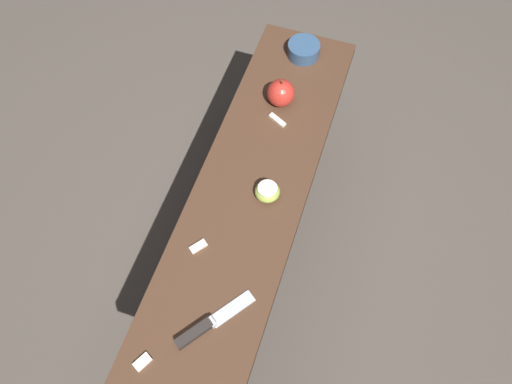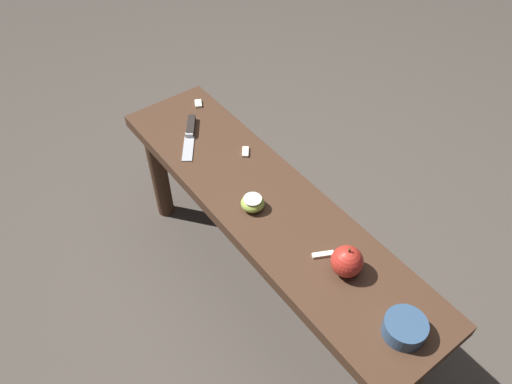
% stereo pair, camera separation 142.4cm
% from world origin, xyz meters
% --- Properties ---
extents(ground_plane, '(8.00, 8.00, 0.00)m').
position_xyz_m(ground_plane, '(0.00, 0.00, 0.00)').
color(ground_plane, '#4C443D').
extents(wooden_bench, '(1.21, 0.30, 0.47)m').
position_xyz_m(wooden_bench, '(0.00, 0.00, 0.38)').
color(wooden_bench, '#472D1E').
rests_on(wooden_bench, ground_plane).
extents(knife, '(0.19, 0.14, 0.02)m').
position_xyz_m(knife, '(-0.39, -0.02, 0.48)').
color(knife, '#B7BABF').
rests_on(knife, wooden_bench).
extents(apple_whole, '(0.08, 0.08, 0.09)m').
position_xyz_m(apple_whole, '(0.31, 0.01, 0.52)').
color(apple_whole, red).
rests_on(apple_whole, wooden_bench).
extents(apple_cut, '(0.07, 0.07, 0.04)m').
position_xyz_m(apple_cut, '(-0.01, -0.05, 0.49)').
color(apple_cut, '#9EB747').
rests_on(apple_cut, wooden_bench).
extents(apple_slice_near_knife, '(0.05, 0.04, 0.01)m').
position_xyz_m(apple_slice_near_knife, '(-0.21, 0.07, 0.48)').
color(apple_slice_near_knife, white).
rests_on(apple_slice_near_knife, wooden_bench).
extents(apple_slice_center, '(0.05, 0.04, 0.01)m').
position_xyz_m(apple_slice_center, '(-0.51, 0.09, 0.48)').
color(apple_slice_center, white).
rests_on(apple_slice_center, wooden_bench).
extents(apple_slice_near_bowl, '(0.04, 0.06, 0.01)m').
position_xyz_m(apple_slice_near_bowl, '(0.24, 0.00, 0.48)').
color(apple_slice_near_bowl, white).
rests_on(apple_slice_near_bowl, wooden_bench).
extents(bowl, '(0.10, 0.10, 0.04)m').
position_xyz_m(bowl, '(0.51, -0.00, 0.50)').
color(bowl, '#335175').
rests_on(bowl, wooden_bench).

